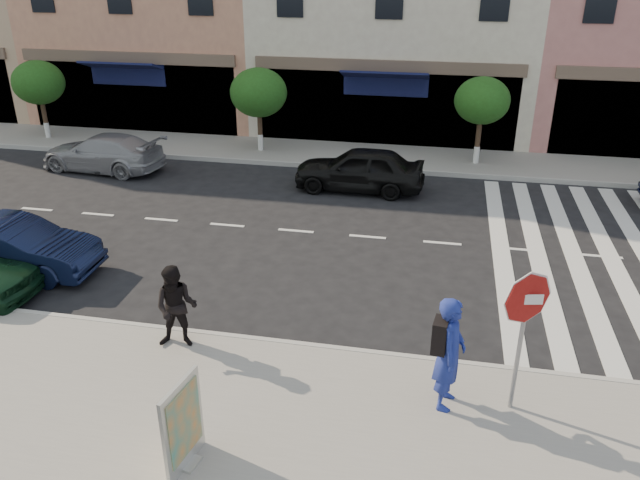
{
  "coord_description": "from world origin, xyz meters",
  "views": [
    {
      "loc": [
        1.78,
        -11.32,
        7.06
      ],
      "look_at": [
        -0.63,
        0.6,
        1.4
      ],
      "focal_mm": 35.0,
      "sensor_mm": 36.0,
      "label": 1
    }
  ],
  "objects": [
    {
      "name": "ground",
      "position": [
        0.0,
        0.0,
        0.0
      ],
      "size": [
        120.0,
        120.0,
        0.0
      ],
      "primitive_type": "plane",
      "color": "black",
      "rests_on": "ground"
    },
    {
      "name": "sidewalk_near",
      "position": [
        0.0,
        -3.75,
        0.07
      ],
      "size": [
        60.0,
        4.5,
        0.15
      ],
      "primitive_type": "cube",
      "color": "gray",
      "rests_on": "ground"
    },
    {
      "name": "sidewalk_far",
      "position": [
        0.0,
        11.0,
        0.07
      ],
      "size": [
        60.0,
        3.0,
        0.15
      ],
      "primitive_type": "cube",
      "color": "gray",
      "rests_on": "ground"
    },
    {
      "name": "street_tree_wa",
      "position": [
        -14.0,
        10.8,
        2.33
      ],
      "size": [
        2.0,
        2.0,
        3.05
      ],
      "color": "#473323",
      "rests_on": "sidewalk_far"
    },
    {
      "name": "street_tree_wb",
      "position": [
        -5.0,
        10.8,
        2.31
      ],
      "size": [
        2.1,
        2.1,
        3.06
      ],
      "color": "#473323",
      "rests_on": "sidewalk_far"
    },
    {
      "name": "street_tree_c",
      "position": [
        3.0,
        10.8,
        2.36
      ],
      "size": [
        1.9,
        1.9,
        3.04
      ],
      "color": "#473323",
      "rests_on": "sidewalk_far"
    },
    {
      "name": "stop_sign",
      "position": [
        3.25,
        -2.62,
        2.0
      ],
      "size": [
        0.88,
        0.22,
        2.55
      ],
      "rotation": [
        0.0,
        0.0,
        0.21
      ],
      "color": "gray",
      "rests_on": "sidewalk_near"
    },
    {
      "name": "photographer",
      "position": [
        2.18,
        -2.72,
        1.15
      ],
      "size": [
        0.57,
        0.79,
        2.01
      ],
      "primitive_type": "imported",
      "rotation": [
        0.0,
        0.0,
        1.45
      ],
      "color": "navy",
      "rests_on": "sidewalk_near"
    },
    {
      "name": "walker",
      "position": [
        -2.85,
        -2.0,
        0.99
      ],
      "size": [
        0.91,
        0.76,
        1.68
      ],
      "primitive_type": "imported",
      "rotation": [
        0.0,
        0.0,
        0.17
      ],
      "color": "black",
      "rests_on": "sidewalk_near"
    },
    {
      "name": "poster_board",
      "position": [
        -1.53,
        -4.87,
        0.85
      ],
      "size": [
        0.39,
        0.95,
        1.45
      ],
      "rotation": [
        0.0,
        0.0,
        -0.17
      ],
      "color": "beige",
      "rests_on": "sidewalk_near"
    },
    {
      "name": "car_near_mid",
      "position": [
        -8.0,
        0.3,
        0.67
      ],
      "size": [
        4.08,
        1.52,
        1.33
      ],
      "primitive_type": "imported",
      "rotation": [
        0.0,
        0.0,
        1.6
      ],
      "color": "black",
      "rests_on": "ground"
    },
    {
      "name": "car_far_left",
      "position": [
        -9.87,
        7.82,
        0.64
      ],
      "size": [
        4.56,
        2.26,
        1.27
      ],
      "primitive_type": "imported",
      "rotation": [
        0.0,
        0.0,
        -1.68
      ],
      "color": "#949499",
      "rests_on": "ground"
    },
    {
      "name": "car_far_mid",
      "position": [
        -0.76,
        7.6,
        0.7
      ],
      "size": [
        4.18,
        1.77,
        1.41
      ],
      "primitive_type": "imported",
      "rotation": [
        0.0,
        0.0,
        -1.6
      ],
      "color": "black",
      "rests_on": "ground"
    }
  ]
}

